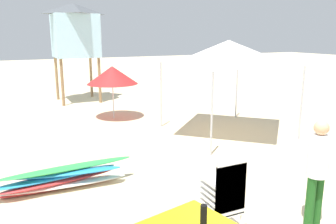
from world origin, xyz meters
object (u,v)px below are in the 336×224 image
Objects in this scene: popup_canopy at (228,52)px; beach_umbrella_left at (112,75)px; surfboard_pile at (63,178)px; stacked_plastic_chairs at (225,192)px; lifeguard_near_right at (317,167)px; lifeguard_tower at (75,30)px.

beach_umbrella_left is (-2.53, 3.22, -0.87)m from popup_canopy.
surfboard_pile is 0.90× the size of popup_canopy.
surfboard_pile is at bearing 124.37° from stacked_plastic_chairs.
stacked_plastic_chairs is at bearing -95.27° from beach_umbrella_left.
beach_umbrella_left reaches higher than surfboard_pile.
lifeguard_near_right is 5.37m from popup_canopy.
beach_umbrella_left is (-0.75, 8.08, 0.57)m from lifeguard_near_right.
lifeguard_near_right reaches higher than stacked_plastic_chairs.
surfboard_pile is 0.64× the size of lifeguard_tower.
lifeguard_tower is at bearing 96.88° from beach_umbrella_left.
surfboard_pile is 5.84m from popup_canopy.
lifeguard_tower reaches higher than beach_umbrella_left.
lifeguard_tower is 4.13m from beach_umbrella_left.
surfboard_pile is 9.59m from lifeguard_tower.
stacked_plastic_chairs is 0.70× the size of beach_umbrella_left.
surfboard_pile is 1.46× the size of beach_umbrella_left.
lifeguard_tower is (0.26, 11.61, 2.33)m from stacked_plastic_chairs.
lifeguard_near_right reaches higher than surfboard_pile.
stacked_plastic_chairs is 3.29m from surfboard_pile.
popup_canopy is 4.18m from beach_umbrella_left.
lifeguard_near_right is at bearing -84.66° from beach_umbrella_left.
lifeguard_tower is at bearing 88.72° from stacked_plastic_chairs.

